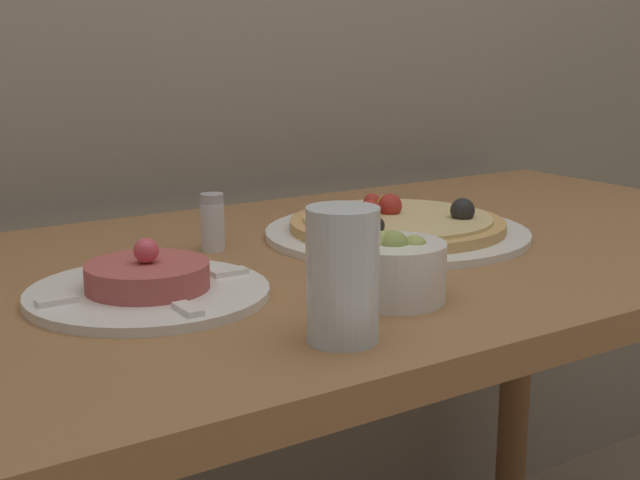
# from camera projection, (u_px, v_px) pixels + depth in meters

# --- Properties ---
(dining_table) EXTENTS (1.37, 0.70, 0.76)m
(dining_table) POSITION_uv_depth(u_px,v_px,m) (344.00, 335.00, 1.13)
(dining_table) COLOR olive
(dining_table) RESTS_ON ground_plane
(pizza_plate) EXTENTS (0.35, 0.35, 0.05)m
(pizza_plate) POSITION_uv_depth(u_px,v_px,m) (397.00, 227.00, 1.18)
(pizza_plate) COLOR white
(pizza_plate) RESTS_ON dining_table
(tartare_plate) EXTENTS (0.25, 0.25, 0.06)m
(tartare_plate) POSITION_uv_depth(u_px,v_px,m) (148.00, 285.00, 0.91)
(tartare_plate) COLOR white
(tartare_plate) RESTS_ON dining_table
(small_bowl) EXTENTS (0.11, 0.11, 0.07)m
(small_bowl) POSITION_uv_depth(u_px,v_px,m) (393.00, 269.00, 0.90)
(small_bowl) COLOR white
(small_bowl) RESTS_ON dining_table
(drinking_glass) EXTENTS (0.06, 0.06, 0.12)m
(drinking_glass) POSITION_uv_depth(u_px,v_px,m) (343.00, 275.00, 0.78)
(drinking_glass) COLOR silver
(drinking_glass) RESTS_ON dining_table
(salt_shaker) EXTENTS (0.03, 0.03, 0.07)m
(salt_shaker) POSITION_uv_depth(u_px,v_px,m) (213.00, 223.00, 1.10)
(salt_shaker) COLOR silver
(salt_shaker) RESTS_ON dining_table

